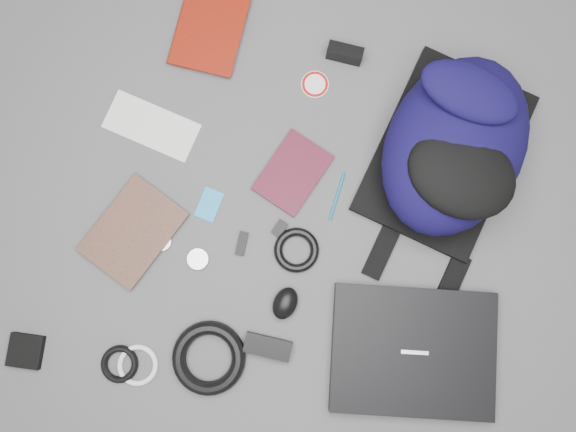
% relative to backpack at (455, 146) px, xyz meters
% --- Properties ---
extents(ground, '(4.00, 4.00, 0.00)m').
position_rel_backpack_xyz_m(ground, '(-0.36, -0.27, -0.11)').
color(ground, '#4F4F51').
rests_on(ground, ground).
extents(backpack, '(0.45, 0.58, 0.22)m').
position_rel_backpack_xyz_m(backpack, '(0.00, 0.00, 0.00)').
color(backpack, black).
rests_on(backpack, ground).
extents(laptop, '(0.47, 0.39, 0.04)m').
position_rel_backpack_xyz_m(laptop, '(0.04, -0.52, -0.09)').
color(laptop, black).
rests_on(laptop, ground).
extents(textbook_red, '(0.18, 0.24, 0.03)m').
position_rel_backpack_xyz_m(textbook_red, '(-0.78, 0.17, -0.10)').
color(textbook_red, maroon).
rests_on(textbook_red, ground).
extents(comic_book, '(0.26, 0.30, 0.02)m').
position_rel_backpack_xyz_m(comic_book, '(-0.82, -0.37, -0.10)').
color(comic_book, '#A4550B').
rests_on(comic_book, ground).
extents(envelope, '(0.26, 0.15, 0.00)m').
position_rel_backpack_xyz_m(envelope, '(-0.77, -0.12, -0.11)').
color(envelope, white).
rests_on(envelope, ground).
extents(dvd_case, '(0.19, 0.23, 0.02)m').
position_rel_backpack_xyz_m(dvd_case, '(-0.37, -0.15, -0.10)').
color(dvd_case, '#390B17').
rests_on(dvd_case, ground).
extents(compact_camera, '(0.10, 0.04, 0.05)m').
position_rel_backpack_xyz_m(compact_camera, '(-0.32, 0.19, -0.08)').
color(compact_camera, black).
rests_on(compact_camera, ground).
extents(sticker_disc, '(0.09, 0.09, 0.00)m').
position_rel_backpack_xyz_m(sticker_disc, '(-0.38, 0.10, -0.11)').
color(sticker_disc, white).
rests_on(sticker_disc, ground).
extents(pen_teal, '(0.01, 0.13, 0.01)m').
position_rel_backpack_xyz_m(pen_teal, '(-0.24, -0.18, -0.11)').
color(pen_teal, '#0D627C').
rests_on(pen_teal, ground).
extents(pen_red, '(0.04, 0.12, 0.01)m').
position_rel_backpack_xyz_m(pen_red, '(-0.34, -0.13, -0.11)').
color(pen_red, '#B80E2A').
rests_on(pen_red, ground).
extents(id_badge, '(0.06, 0.09, 0.00)m').
position_rel_backpack_xyz_m(id_badge, '(-0.56, -0.29, -0.11)').
color(id_badge, '#1B8ACE').
rests_on(id_badge, ground).
extents(usb_black, '(0.03, 0.06, 0.01)m').
position_rel_backpack_xyz_m(usb_black, '(-0.45, -0.36, -0.10)').
color(usb_black, black).
rests_on(usb_black, ground).
extents(key_fob, '(0.04, 0.05, 0.01)m').
position_rel_backpack_xyz_m(key_fob, '(-0.37, -0.30, -0.10)').
color(key_fob, black).
rests_on(key_fob, ground).
extents(mouse, '(0.07, 0.09, 0.04)m').
position_rel_backpack_xyz_m(mouse, '(-0.31, -0.48, -0.09)').
color(mouse, black).
rests_on(mouse, ground).
extents(headphone_left, '(0.06, 0.06, 0.01)m').
position_rel_backpack_xyz_m(headphone_left, '(-0.66, -0.41, -0.10)').
color(headphone_left, '#A4A4A6').
rests_on(headphone_left, ground).
extents(headphone_right, '(0.06, 0.06, 0.01)m').
position_rel_backpack_xyz_m(headphone_right, '(-0.55, -0.43, -0.10)').
color(headphone_right, '#A4A4A6').
rests_on(headphone_right, ground).
extents(cable_coil, '(0.15, 0.15, 0.02)m').
position_rel_backpack_xyz_m(cable_coil, '(-0.31, -0.34, -0.10)').
color(cable_coil, black).
rests_on(cable_coil, ground).
extents(power_brick, '(0.12, 0.05, 0.03)m').
position_rel_backpack_xyz_m(power_brick, '(-0.32, -0.60, -0.09)').
color(power_brick, black).
rests_on(power_brick, ground).
extents(power_cord_coil, '(0.23, 0.23, 0.04)m').
position_rel_backpack_xyz_m(power_cord_coil, '(-0.46, -0.67, -0.09)').
color(power_cord_coil, black).
rests_on(power_cord_coil, ground).
extents(pouch, '(0.09, 0.09, 0.02)m').
position_rel_backpack_xyz_m(pouch, '(-0.91, -0.77, -0.10)').
color(pouch, black).
rests_on(pouch, ground).
extents(earbud_coil, '(0.12, 0.12, 0.02)m').
position_rel_backpack_xyz_m(earbud_coil, '(-0.67, -0.74, -0.10)').
color(earbud_coil, black).
rests_on(earbud_coil, ground).
extents(white_cable_coil, '(0.12, 0.12, 0.01)m').
position_rel_backpack_xyz_m(white_cable_coil, '(-0.63, -0.73, -0.10)').
color(white_cable_coil, white).
rests_on(white_cable_coil, ground).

